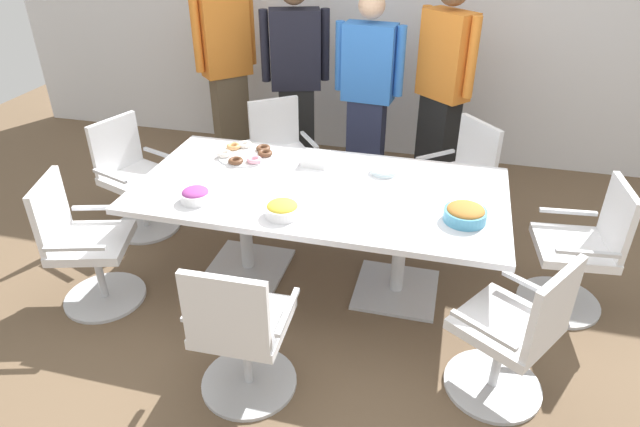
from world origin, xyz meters
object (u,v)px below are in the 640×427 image
at_px(office_chair_0, 85,250).
at_px(office_chair_3, 580,255).
at_px(napkin_pile, 316,159).
at_px(snack_bowl_pretzels, 465,213).
at_px(office_chair_6, 135,182).
at_px(snack_bowl_chips_yellow, 282,209).
at_px(office_chair_5, 281,161).
at_px(office_chair_4, 457,185).
at_px(office_chair_1, 241,337).
at_px(person_standing_1, 296,78).
at_px(snack_bowl_candy_mix, 196,195).
at_px(donut_platter, 246,153).
at_px(person_standing_0, 227,65).
at_px(office_chair_2, 513,338).
at_px(conference_table, 320,204).
at_px(plate_stack, 384,171).
at_px(person_standing_3, 443,86).
at_px(person_standing_2, 368,91).

xyz_separation_m(office_chair_0, office_chair_3, (3.12, 0.74, 0.00)).
bearing_deg(napkin_pile, snack_bowl_pretzels, -27.16).
xyz_separation_m(office_chair_6, snack_bowl_chips_yellow, (1.49, -0.75, 0.39)).
bearing_deg(office_chair_5, office_chair_4, 139.87).
xyz_separation_m(office_chair_1, person_standing_1, (-0.50, 2.72, 0.55)).
xyz_separation_m(office_chair_3, office_chair_6, (-3.31, 0.20, 0.00)).
xyz_separation_m(snack_bowl_pretzels, snack_bowl_candy_mix, (-1.63, -0.17, -0.01)).
distance_m(office_chair_4, donut_platter, 1.69).
height_order(office_chair_1, snack_bowl_pretzels, office_chair_1).
bearing_deg(person_standing_0, office_chair_2, 90.71).
bearing_deg(snack_bowl_candy_mix, office_chair_1, -52.56).
bearing_deg(person_standing_1, snack_bowl_candy_mix, 69.91).
height_order(conference_table, person_standing_0, person_standing_0).
bearing_deg(donut_platter, snack_bowl_pretzels, -18.83).
height_order(conference_table, office_chair_5, office_chair_5).
xyz_separation_m(snack_bowl_chips_yellow, napkin_pile, (0.01, 0.75, -0.01)).
distance_m(office_chair_0, plate_stack, 2.05).
relative_size(office_chair_3, person_standing_3, 0.48).
distance_m(snack_bowl_candy_mix, donut_platter, 0.71).
bearing_deg(plate_stack, snack_bowl_candy_mix, -147.80).
distance_m(office_chair_2, office_chair_4, 1.73).
bearing_deg(person_standing_2, office_chair_1, 91.27).
height_order(office_chair_3, donut_platter, office_chair_3).
height_order(person_standing_2, person_standing_3, person_standing_3).
distance_m(office_chair_1, office_chair_6, 2.06).
bearing_deg(person_standing_2, snack_bowl_candy_mix, 74.42).
bearing_deg(person_standing_3, office_chair_1, 113.03).
bearing_deg(office_chair_3, person_standing_2, 43.27).
height_order(person_standing_3, napkin_pile, person_standing_3).
distance_m(person_standing_0, plate_stack, 2.26).
bearing_deg(office_chair_0, office_chair_5, 136.88).
bearing_deg(person_standing_0, office_chair_3, 106.96).
xyz_separation_m(office_chair_3, office_chair_4, (-0.80, 0.79, 0.00)).
relative_size(person_standing_3, snack_bowl_pretzels, 7.51).
height_order(conference_table, person_standing_3, person_standing_3).
bearing_deg(snack_bowl_candy_mix, conference_table, 27.81).
distance_m(office_chair_3, snack_bowl_candy_mix, 2.48).
height_order(person_standing_0, person_standing_3, person_standing_0).
distance_m(office_chair_1, office_chair_2, 1.43).
relative_size(office_chair_4, person_standing_3, 0.48).
height_order(office_chair_6, person_standing_1, person_standing_1).
xyz_separation_m(office_chair_0, person_standing_0, (0.07, 2.33, 0.59)).
distance_m(person_standing_3, snack_bowl_pretzels, 1.82).
height_order(office_chair_6, person_standing_3, person_standing_3).
bearing_deg(office_chair_2, conference_table, 91.26).
height_order(office_chair_1, napkin_pile, office_chair_1).
bearing_deg(snack_bowl_candy_mix, office_chair_6, 142.11).
relative_size(conference_table, snack_bowl_candy_mix, 12.71).
relative_size(conference_table, person_standing_0, 1.27).
xyz_separation_m(conference_table, person_standing_0, (-1.36, 1.74, 0.37)).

